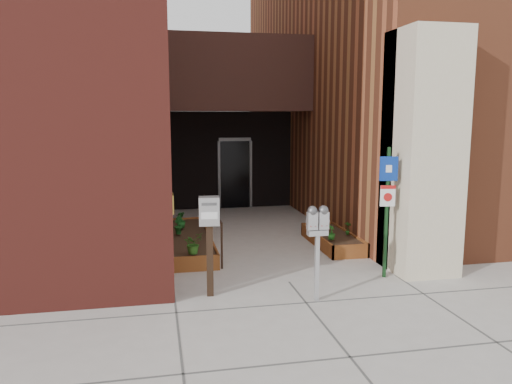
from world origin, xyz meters
TOP-DOWN VIEW (x-y plane):
  - ground at (0.00, 0.00)m, footprint 80.00×80.00m
  - architecture at (-0.18, 6.89)m, footprint 20.00×14.60m
  - planter_left at (-1.55, 2.70)m, footprint 0.90×3.60m
  - planter_right at (1.60, 2.20)m, footprint 0.80×2.20m
  - handrail at (-1.05, 2.65)m, footprint 0.04×3.34m
  - parking_meter at (0.19, -0.92)m, footprint 0.34×0.16m
  - sign_post at (1.75, -0.09)m, footprint 0.32×0.10m
  - payment_dropbox at (-1.42, -0.38)m, footprint 0.34×0.27m
  - shrub_left_a at (-1.58, 1.10)m, footprint 0.51×0.51m
  - shrub_left_b at (-1.79, 2.76)m, footprint 0.26×0.26m
  - shrub_left_c at (-1.69, 3.34)m, footprint 0.30×0.30m
  - shrub_left_d at (-1.67, 3.38)m, footprint 0.21×0.21m
  - shrub_right_a at (1.35, 1.60)m, footprint 0.24×0.24m
  - shrub_right_b at (1.85, 1.93)m, footprint 0.22×0.22m
  - shrub_right_c at (1.35, 2.59)m, footprint 0.37×0.37m

SIDE VIEW (x-z plane):
  - ground at x=0.00m, z-range 0.00..0.00m
  - planter_left at x=-1.55m, z-range -0.02..0.28m
  - planter_right at x=1.60m, z-range -0.02..0.28m
  - shrub_right_c at x=1.35m, z-range 0.30..0.59m
  - shrub_right_b at x=1.85m, z-range 0.30..0.60m
  - shrub_right_a at x=1.35m, z-range 0.30..0.60m
  - shrub_left_d at x=-1.67m, z-range 0.30..0.64m
  - shrub_left_c at x=-1.69m, z-range 0.30..0.68m
  - shrub_left_b at x=-1.79m, z-range 0.30..0.69m
  - shrub_left_a at x=-1.58m, z-range 0.30..0.70m
  - handrail at x=-1.05m, z-range 0.30..1.20m
  - payment_dropbox at x=-1.42m, z-range 0.36..1.98m
  - parking_meter at x=0.19m, z-range 0.42..1.94m
  - sign_post at x=1.75m, z-range 0.27..2.61m
  - architecture at x=-0.18m, z-range -0.02..9.98m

